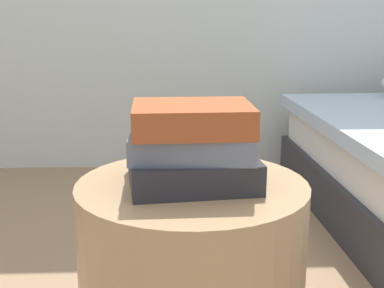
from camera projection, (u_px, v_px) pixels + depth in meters
book_charcoal at (193, 170)px, 1.04m from camera, size 0.27×0.24×0.06m
book_slate at (191, 142)px, 1.04m from camera, size 0.25×0.21×0.05m
book_rust at (192, 118)px, 1.00m from camera, size 0.24×0.19×0.06m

